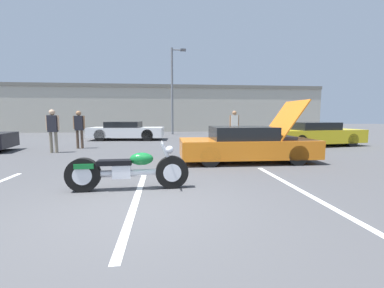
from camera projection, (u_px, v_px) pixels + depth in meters
name	position (u px, v px, depth m)	size (l,w,h in m)	color
ground_plane	(139.00, 207.00, 4.29)	(80.00, 80.00, 0.00)	#474749
parking_stripe_middle	(137.00, 196.00, 4.85)	(0.12, 4.57, 0.01)	white
parking_stripe_back	(301.00, 191.00, 5.21)	(0.12, 4.57, 0.01)	white
far_building	(159.00, 107.00, 25.78)	(32.00, 4.20, 4.40)	#B2AD9E
light_pole	(173.00, 87.00, 20.62)	(1.21, 0.28, 6.87)	slate
motorcycle	(128.00, 170.00, 5.25)	(2.47, 0.70, 0.98)	black
show_car_hood_open	(247.00, 144.00, 8.47)	(4.40, 1.82, 2.02)	orange
parked_car_mid_row	(126.00, 131.00, 16.18)	(4.67, 2.29, 1.14)	white
parked_car_right_row	(314.00, 134.00, 12.90)	(4.97, 2.52, 1.19)	yellow
spectator_near_motorcycle	(53.00, 127.00, 10.43)	(0.52, 0.23, 1.77)	gray
spectator_by_show_car	(79.00, 126.00, 11.82)	(0.52, 0.23, 1.74)	brown
spectator_midground	(234.00, 124.00, 13.79)	(0.52, 0.23, 1.78)	#333338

